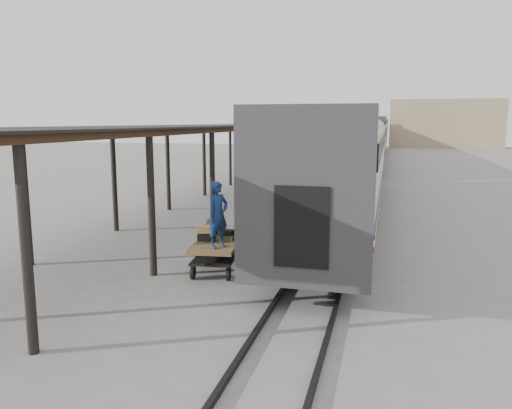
{
  "coord_description": "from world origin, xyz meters",
  "views": [
    {
      "loc": [
        4.94,
        -14.43,
        4.3
      ],
      "look_at": [
        0.94,
        0.69,
        1.7
      ],
      "focal_mm": 35.0,
      "sensor_mm": 36.0,
      "label": 1
    }
  ],
  "objects_px": {
    "porter": "(218,215)",
    "pedestrian": "(266,179)",
    "luggage_tug": "(278,176)",
    "baggage_cart": "(218,248)"
  },
  "relations": [
    {
      "from": "luggage_tug",
      "to": "pedestrian",
      "type": "xyz_separation_m",
      "value": [
        0.07,
        -3.84,
        0.22
      ]
    },
    {
      "from": "baggage_cart",
      "to": "luggage_tug",
      "type": "relative_size",
      "value": 1.45
    },
    {
      "from": "luggage_tug",
      "to": "porter",
      "type": "distance_m",
      "value": 20.61
    },
    {
      "from": "porter",
      "to": "pedestrian",
      "type": "relative_size",
      "value": 1.1
    },
    {
      "from": "porter",
      "to": "pedestrian",
      "type": "bearing_deg",
      "value": 38.28
    },
    {
      "from": "baggage_cart",
      "to": "luggage_tug",
      "type": "xyz_separation_m",
      "value": [
        -2.49,
        19.74,
        -0.02
      ]
    },
    {
      "from": "luggage_tug",
      "to": "baggage_cart",
      "type": "bearing_deg",
      "value": -100.0
    },
    {
      "from": "baggage_cart",
      "to": "luggage_tug",
      "type": "distance_m",
      "value": 19.9
    },
    {
      "from": "baggage_cart",
      "to": "pedestrian",
      "type": "relative_size",
      "value": 1.5
    },
    {
      "from": "luggage_tug",
      "to": "porter",
      "type": "height_order",
      "value": "porter"
    }
  ]
}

